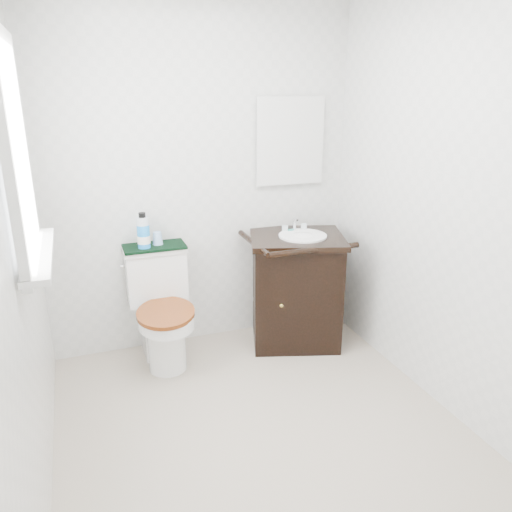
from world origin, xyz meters
TOP-DOWN VIEW (x-y plane):
  - floor at (0.00, 0.00)m, footprint 2.40×2.40m
  - wall_back at (0.00, 1.20)m, footprint 2.40×0.00m
  - wall_front at (0.00, -1.20)m, footprint 2.40×0.00m
  - wall_left at (-1.10, 0.00)m, footprint 0.00×2.40m
  - wall_right at (1.10, 0.00)m, footprint 0.00×2.40m
  - window at (-1.07, 0.25)m, footprint 0.02×0.70m
  - mirror at (0.66, 1.18)m, footprint 0.50×0.02m
  - toilet at (-0.37, 0.97)m, footprint 0.44×0.65m
  - vanity at (0.61, 0.90)m, footprint 0.79×0.73m
  - trash_bin at (0.45, 1.04)m, footprint 0.21×0.18m
  - towel at (-0.37, 1.09)m, footprint 0.42×0.22m
  - mouthwash_bottle at (-0.44, 1.06)m, footprint 0.08×0.08m
  - cup at (-0.35, 1.10)m, footprint 0.07×0.07m
  - soap_bar at (0.60, 1.02)m, footprint 0.07×0.05m

SIDE VIEW (x-z plane):
  - floor at x=0.00m, z-range 0.00..0.00m
  - trash_bin at x=0.45m, z-range 0.00..0.30m
  - toilet at x=-0.37m, z-range -0.05..0.74m
  - vanity at x=0.61m, z-range -0.03..0.89m
  - towel at x=-0.37m, z-range 0.78..0.80m
  - soap_bar at x=0.60m, z-range 0.82..0.84m
  - cup at x=-0.35m, z-range 0.80..0.89m
  - mouthwash_bottle at x=-0.44m, z-range 0.79..1.03m
  - wall_back at x=0.00m, z-range 0.00..2.40m
  - wall_front at x=0.00m, z-range 0.00..2.40m
  - wall_left at x=-1.10m, z-range 0.00..2.40m
  - wall_right at x=1.10m, z-range 0.00..2.40m
  - mirror at x=0.66m, z-range 1.15..1.75m
  - window at x=-1.07m, z-range 1.10..2.00m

